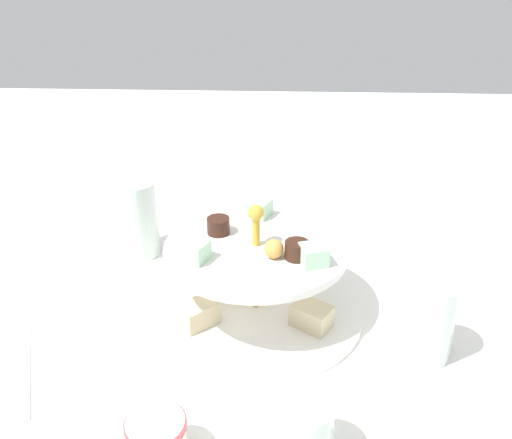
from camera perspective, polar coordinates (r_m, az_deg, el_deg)
ground_plane at (r=0.77m, az=-0.00°, el=-9.37°), size 2.40×2.40×0.00m
tiered_serving_stand at (r=0.74m, az=-0.02°, el=-6.45°), size 0.29×0.29×0.16m
water_glass_tall_right at (r=0.89m, az=-12.17°, el=0.14°), size 0.07×0.07×0.12m
water_glass_short_left at (r=0.56m, az=4.50°, el=-20.91°), size 0.06×0.06×0.08m
butter_knife_left at (r=0.99m, az=8.69°, el=-0.42°), size 0.16×0.08×0.00m
butter_knife_right at (r=0.73m, az=-22.67°, el=-13.90°), size 0.08×0.16×0.00m
water_glass_mid_back at (r=0.70m, az=17.26°, el=-9.79°), size 0.06×0.06×0.10m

